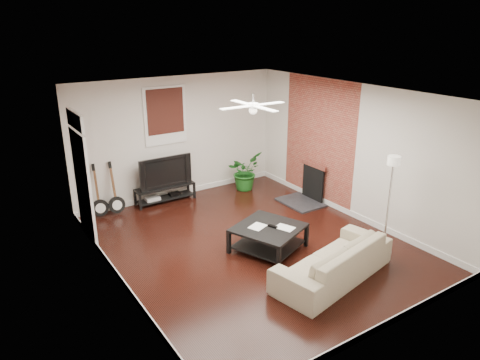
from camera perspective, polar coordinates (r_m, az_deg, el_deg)
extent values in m
cube|color=black|center=(8.44, 1.50, -8.14)|extent=(5.00, 6.00, 0.01)
cube|color=white|center=(7.55, 1.69, 10.99)|extent=(5.00, 6.00, 0.01)
cube|color=silver|center=(10.39, -7.91, 5.39)|extent=(5.00, 0.01, 2.80)
cube|color=silver|center=(5.87, 18.63, -7.17)|extent=(5.00, 0.01, 2.80)
cube|color=silver|center=(6.86, -15.87, -2.87)|extent=(0.01, 6.00, 2.80)
cube|color=silver|center=(9.47, 14.15, 3.55)|extent=(0.01, 6.00, 2.80)
cube|color=#993F31|center=(10.14, 10.00, 4.91)|extent=(0.02, 2.20, 2.80)
cube|color=black|center=(10.23, 8.51, -0.39)|extent=(0.80, 1.10, 0.92)
cube|color=#33130E|center=(10.12, -9.52, 8.11)|extent=(1.00, 0.06, 1.30)
cube|color=white|center=(8.65, -19.44, 0.42)|extent=(0.08, 1.00, 2.50)
cube|color=black|center=(10.37, -9.52, -1.74)|extent=(1.38, 0.37, 0.39)
imported|color=black|center=(10.20, -9.74, 1.16)|extent=(1.23, 0.16, 0.71)
cube|color=black|center=(8.16, 3.63, -7.42)|extent=(1.42, 1.42, 0.46)
imported|color=#BCA58D|center=(7.42, 11.85, -9.96)|extent=(2.37, 1.31, 0.65)
imported|color=#1B601C|center=(10.92, 0.56, 1.12)|extent=(1.07, 1.03, 0.91)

